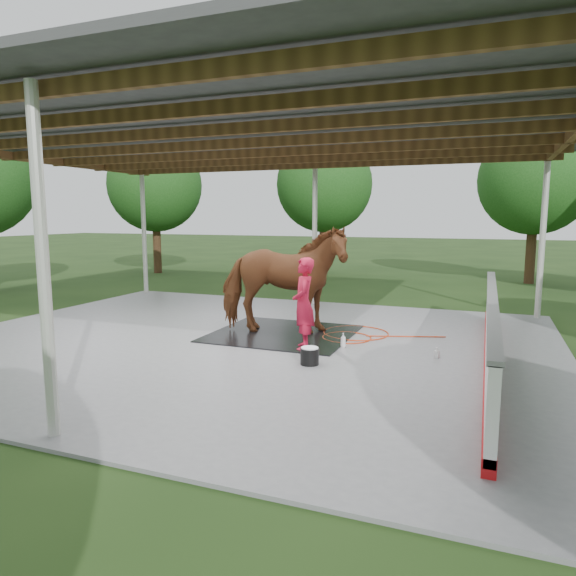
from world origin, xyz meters
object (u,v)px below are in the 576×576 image
(horse, at_px, (283,280))
(dasher_board, at_px, (490,333))
(handler, at_px, (304,304))
(wash_bucket, at_px, (310,356))

(horse, bearing_deg, dasher_board, -118.17)
(dasher_board, bearing_deg, horse, 167.86)
(dasher_board, distance_m, horse, 4.16)
(dasher_board, relative_size, handler, 4.70)
(horse, distance_m, handler, 1.29)
(wash_bucket, bearing_deg, dasher_board, 20.34)
(dasher_board, relative_size, wash_bucket, 25.53)
(handler, distance_m, wash_bucket, 1.24)
(handler, bearing_deg, dasher_board, 71.86)
(handler, xyz_separation_m, wash_bucket, (0.44, -0.93, -0.70))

